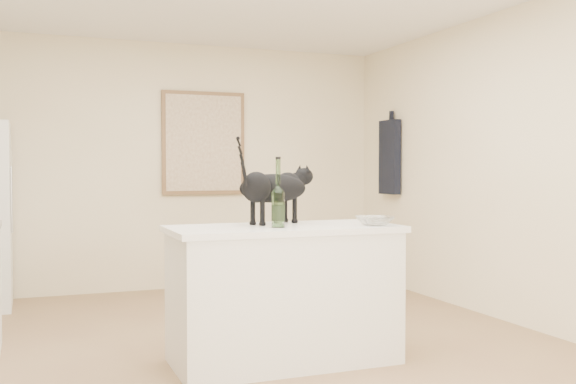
{
  "coord_description": "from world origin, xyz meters",
  "views": [
    {
      "loc": [
        -1.45,
        -4.26,
        1.27
      ],
      "look_at": [
        0.15,
        -0.15,
        1.12
      ],
      "focal_mm": 41.5,
      "sensor_mm": 36.0,
      "label": 1
    }
  ],
  "objects": [
    {
      "name": "floor",
      "position": [
        0.0,
        0.0,
        0.0
      ],
      "size": [
        5.5,
        5.5,
        0.0
      ],
      "primitive_type": "plane",
      "color": "#94764F",
      "rests_on": "ground"
    },
    {
      "name": "wall_back",
      "position": [
        0.0,
        2.75,
        1.3
      ],
      "size": [
        4.5,
        0.0,
        4.5
      ],
      "primitive_type": "plane",
      "rotation": [
        1.57,
        0.0,
        0.0
      ],
      "color": "#F3E3BC",
      "rests_on": "ground"
    },
    {
      "name": "wall_front",
      "position": [
        0.0,
        -2.75,
        1.3
      ],
      "size": [
        4.5,
        0.0,
        4.5
      ],
      "primitive_type": "plane",
      "rotation": [
        -1.57,
        0.0,
        0.0
      ],
      "color": "#F3E3BC",
      "rests_on": "ground"
    },
    {
      "name": "wall_right",
      "position": [
        2.25,
        0.0,
        1.3
      ],
      "size": [
        0.0,
        5.5,
        5.5
      ],
      "primitive_type": "plane",
      "rotation": [
        1.57,
        0.0,
        -1.57
      ],
      "color": "#F3E3BC",
      "rests_on": "ground"
    },
    {
      "name": "island_base",
      "position": [
        0.1,
        -0.2,
        0.43
      ],
      "size": [
        1.44,
        0.67,
        0.86
      ],
      "primitive_type": "cube",
      "color": "white",
      "rests_on": "floor"
    },
    {
      "name": "island_top",
      "position": [
        0.1,
        -0.2,
        0.88
      ],
      "size": [
        1.5,
        0.7,
        0.04
      ],
      "primitive_type": "cube",
      "color": "white",
      "rests_on": "island_base"
    },
    {
      "name": "artwork_frame",
      "position": [
        0.3,
        2.72,
        1.55
      ],
      "size": [
        0.9,
        0.03,
        1.1
      ],
      "primitive_type": "cube",
      "color": "brown",
      "rests_on": "wall_back"
    },
    {
      "name": "artwork_canvas",
      "position": [
        0.3,
        2.7,
        1.55
      ],
      "size": [
        0.82,
        0.0,
        1.02
      ],
      "primitive_type": "cube",
      "color": "beige",
      "rests_on": "wall_back"
    },
    {
      "name": "hanging_garment",
      "position": [
        2.19,
        2.05,
        1.4
      ],
      "size": [
        0.08,
        0.34,
        0.8
      ],
      "primitive_type": "cube",
      "color": "black",
      "rests_on": "wall_right"
    },
    {
      "name": "black_cat",
      "position": [
        0.09,
        -0.04,
        1.12
      ],
      "size": [
        0.64,
        0.43,
        0.43
      ],
      "primitive_type": null,
      "rotation": [
        0.0,
        0.0,
        0.44
      ],
      "color": "black",
      "rests_on": "island_top"
    },
    {
      "name": "wine_bottle",
      "position": [
        0.03,
        -0.29,
        1.1
      ],
      "size": [
        0.1,
        0.1,
        0.4
      ],
      "primitive_type": "cylinder",
      "rotation": [
        0.0,
        0.0,
        -0.18
      ],
      "color": "#2D6227",
      "rests_on": "island_top"
    },
    {
      "name": "glass_bowl",
      "position": [
        0.67,
        -0.39,
        0.93
      ],
      "size": [
        0.3,
        0.3,
        0.06
      ],
      "primitive_type": "imported",
      "rotation": [
        0.0,
        0.0,
        -0.22
      ],
      "color": "white",
      "rests_on": "island_top"
    },
    {
      "name": "fridge_paper",
      "position": [
        -1.6,
        2.34,
        1.35
      ],
      "size": [
        0.02,
        0.14,
        0.18
      ],
      "primitive_type": "cube",
      "rotation": [
        0.0,
        0.0,
        -0.13
      ],
      "color": "silver",
      "rests_on": "fridge"
    }
  ]
}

